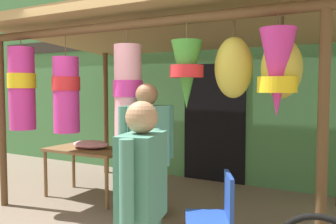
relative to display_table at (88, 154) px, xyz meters
name	(u,v)px	position (x,y,z in m)	size (l,w,h in m)	color
shop_facade	(219,64)	(1.27, 1.89, 1.36)	(11.71, 0.29, 4.00)	#47844C
market_stall_canopy	(163,44)	(1.27, -0.04, 1.50)	(4.49, 2.69, 2.52)	brown
display_table	(88,154)	(0.00, 0.00, 0.00)	(1.23, 0.67, 0.72)	brown
flower_heap_on_table	(91,144)	(0.03, 0.04, 0.14)	(0.59, 0.41, 0.11)	pink
folding_chair	(217,212)	(2.40, -1.03, -0.13)	(0.54, 0.54, 0.84)	#2347A8
wicker_basket_by_table	(145,206)	(1.14, -0.26, -0.52)	(0.51, 0.51, 0.24)	brown
customer_foreground	(147,150)	(1.61, -0.94, 0.33)	(0.41, 0.51, 1.64)	#4C8E7A
shopper_by_bananas	(142,200)	(2.31, -2.09, 0.25)	(0.31, 0.58, 1.51)	silver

